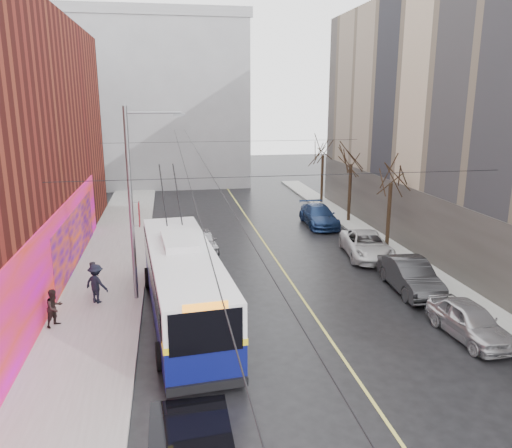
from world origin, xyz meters
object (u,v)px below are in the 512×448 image
(following_car, at_px, (203,241))
(streetlight_pole, at_px, (134,200))
(parked_car_b, at_px, (410,275))
(pedestrian_b, at_px, (54,308))
(tree_far, at_px, (323,147))
(pedestrian_c, at_px, (96,284))
(trolleybus, at_px, (183,282))
(parked_car_c, at_px, (366,245))
(tree_near, at_px, (392,171))
(parked_car_a, at_px, (470,321))
(tree_mid, at_px, (351,154))
(pedestrian_a, at_px, (95,278))
(parked_car_d, at_px, (319,216))

(following_car, bearing_deg, streetlight_pole, -120.30)
(parked_car_b, height_order, pedestrian_b, pedestrian_b)
(parked_car_b, bearing_deg, following_car, 142.01)
(tree_far, xyz_separation_m, pedestrian_c, (-17.04, -20.25, -4.07))
(trolleybus, distance_m, parked_car_c, 13.08)
(tree_near, relative_size, parked_car_a, 1.51)
(tree_mid, height_order, parked_car_c, tree_mid)
(tree_far, distance_m, parked_car_a, 26.58)
(trolleybus, xyz_separation_m, following_car, (1.49, 9.64, -0.98))
(tree_far, bearing_deg, pedestrian_a, -132.03)
(parked_car_a, xyz_separation_m, parked_car_d, (-0.60, 18.44, 0.04))
(tree_far, bearing_deg, pedestrian_b, -129.35)
(parked_car_b, bearing_deg, parked_car_d, 95.75)
(parked_car_a, bearing_deg, pedestrian_a, 152.37)
(parked_car_a, bearing_deg, parked_car_c, 86.93)
(parked_car_b, height_order, pedestrian_a, pedestrian_a)
(trolleybus, xyz_separation_m, parked_car_a, (11.14, -3.86, -0.93))
(streetlight_pole, xyz_separation_m, tree_mid, (15.14, 13.00, 0.41))
(trolleybus, distance_m, pedestrian_a, 5.22)
(streetlight_pole, bearing_deg, trolleybus, -48.63)
(streetlight_pole, relative_size, following_car, 2.27)
(pedestrian_b, relative_size, pedestrian_c, 0.86)
(tree_mid, height_order, parked_car_d, tree_mid)
(parked_car_d, relative_size, pedestrian_c, 2.85)
(tree_mid, distance_m, parked_car_d, 5.23)
(streetlight_pole, relative_size, tree_near, 1.41)
(streetlight_pole, distance_m, tree_near, 16.28)
(parked_car_a, bearing_deg, pedestrian_c, 155.55)
(following_car, bearing_deg, pedestrian_b, -129.51)
(parked_car_d, xyz_separation_m, pedestrian_a, (-14.67, -11.46, 0.20))
(parked_car_d, bearing_deg, trolleybus, -124.34)
(parked_car_c, bearing_deg, pedestrian_c, -154.41)
(following_car, relative_size, pedestrian_a, 2.43)
(parked_car_b, height_order, parked_car_d, parked_car_b)
(tree_near, xyz_separation_m, parked_car_d, (-2.60, 6.31, -4.21))
(parked_car_c, relative_size, parked_car_d, 1.01)
(trolleybus, relative_size, parked_car_d, 2.42)
(tree_far, height_order, parked_car_d, tree_far)
(trolleybus, height_order, pedestrian_a, trolleybus)
(tree_far, relative_size, pedestrian_b, 4.13)
(parked_car_b, distance_m, parked_car_d, 13.40)
(pedestrian_c, bearing_deg, tree_far, -96.27)
(parked_car_b, height_order, parked_car_c, parked_car_b)
(tree_near, xyz_separation_m, tree_mid, (0.00, 7.00, 0.28))
(trolleybus, relative_size, parked_car_b, 2.60)
(pedestrian_b, xyz_separation_m, pedestrian_c, (1.39, 2.22, 0.13))
(tree_near, bearing_deg, pedestrian_c, -159.87)
(trolleybus, bearing_deg, parked_car_d, 49.31)
(pedestrian_c, bearing_deg, streetlight_pole, -138.81)
(parked_car_d, height_order, pedestrian_a, pedestrian_a)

